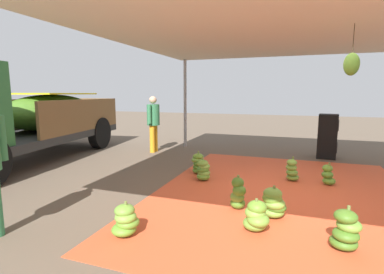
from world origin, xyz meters
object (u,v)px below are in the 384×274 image
Objects in this scene: banana_bunch_4 at (126,221)px; cargo_truck_main at (14,117)px; banana_bunch_2 at (328,175)px; worker_0 at (153,120)px; banana_bunch_7 at (238,194)px; banana_bunch_8 at (346,231)px; banana_bunch_5 at (256,217)px; banana_bunch_3 at (199,164)px; speaker_stack at (328,136)px; banana_bunch_6 at (274,204)px; banana_bunch_0 at (292,171)px; banana_bunch_1 at (203,170)px.

banana_bunch_4 is 0.07× the size of cargo_truck_main.
banana_bunch_2 is 0.26× the size of worker_0.
banana_bunch_7 is at bearing 141.84° from banana_bunch_2.
banana_bunch_5 is at bearing 83.32° from banana_bunch_8.
banana_bunch_7 is 1.56m from banana_bunch_8.
banana_bunch_3 is 2.82m from banana_bunch_5.
banana_bunch_7 is at bearing 159.88° from speaker_stack.
banana_bunch_6 is (-1.84, -1.74, -0.01)m from banana_bunch_3.
banana_bunch_8 is at bearing -133.08° from worker_0.
banana_bunch_4 is 1.66m from banana_bunch_5.
worker_0 reaches higher than banana_bunch_8.
cargo_truck_main is at bearing 97.88° from banana_bunch_3.
banana_bunch_8 is at bearing -166.61° from banana_bunch_0.
banana_bunch_5 is (-1.91, -1.31, -0.01)m from banana_bunch_1.
banana_bunch_8 is (-2.57, -0.61, 0.01)m from banana_bunch_0.
banana_bunch_0 is 1.01× the size of banana_bunch_3.
banana_bunch_0 reaches higher than banana_bunch_4.
banana_bunch_0 is at bearing -31.73° from banana_bunch_4.
banana_bunch_7 reaches higher than banana_bunch_5.
banana_bunch_4 reaches higher than banana_bunch_2.
banana_bunch_2 is at bearing -87.94° from banana_bunch_3.
banana_bunch_5 is at bearing -105.31° from cargo_truck_main.
banana_bunch_3 is at bearing 33.64° from banana_bunch_5.
cargo_truck_main is (1.82, 7.22, 0.96)m from banana_bunch_8.
banana_bunch_5 is at bearing -66.60° from banana_bunch_4.
cargo_truck_main is (-0.21, 4.90, 0.99)m from banana_bunch_1.
banana_bunch_6 is (1.16, -1.70, 0.02)m from banana_bunch_4.
speaker_stack reaches higher than banana_bunch_3.
banana_bunch_2 is at bearing -39.90° from banana_bunch_4.
banana_bunch_2 is at bearing -77.42° from banana_bunch_1.
banana_bunch_0 is at bearing -72.34° from banana_bunch_1.
banana_bunch_2 is 0.97× the size of banana_bunch_5.
speaker_stack is (3.37, -7.48, -0.59)m from cargo_truck_main.
banana_bunch_7 is 1.04× the size of banana_bunch_8.
banana_bunch_8 is at bearing -77.97° from banana_bunch_4.
banana_bunch_4 is 2.59m from banana_bunch_8.
banana_bunch_8 is 0.08× the size of cargo_truck_main.
banana_bunch_1 is 3.37m from worker_0.
banana_bunch_3 is at bearing 35.06° from banana_bunch_7.
banana_bunch_7 is at bearing 29.53° from banana_bunch_5.
banana_bunch_1 is at bearing 102.58° from banana_bunch_2.
worker_0 reaches higher than banana_bunch_7.
banana_bunch_7 reaches higher than banana_bunch_8.
banana_bunch_3 reaches higher than banana_bunch_6.
worker_0 reaches higher than banana_bunch_6.
banana_bunch_1 is 0.93× the size of banana_bunch_3.
banana_bunch_3 is (-0.11, 1.96, -0.00)m from banana_bunch_0.
speaker_stack is at bearing -39.23° from banana_bunch_1.
worker_0 is (4.88, 2.10, 0.79)m from banana_bunch_4.
worker_0 reaches higher than banana_bunch_2.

